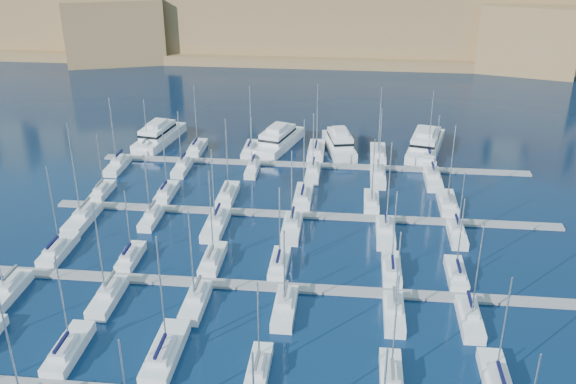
# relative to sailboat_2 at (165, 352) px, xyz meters

# --- Properties ---
(ground) EXTENTS (600.00, 600.00, 0.00)m
(ground) POSITION_rel_sailboat_2_xyz_m (12.55, 27.73, -0.77)
(ground) COLOR black
(ground) RESTS_ON ground
(pontoon_mid_near) EXTENTS (84.00, 2.00, 0.40)m
(pontoon_mid_near) POSITION_rel_sailboat_2_xyz_m (12.55, 15.73, -0.57)
(pontoon_mid_near) COLOR slate
(pontoon_mid_near) RESTS_ON ground
(pontoon_mid_far) EXTENTS (84.00, 2.00, 0.40)m
(pontoon_mid_far) POSITION_rel_sailboat_2_xyz_m (12.55, 37.73, -0.57)
(pontoon_mid_far) COLOR slate
(pontoon_mid_far) RESTS_ON ground
(pontoon_far) EXTENTS (84.00, 2.00, 0.40)m
(pontoon_far) POSITION_rel_sailboat_2_xyz_m (12.55, 59.73, -0.57)
(pontoon_far) COLOR slate
(pontoon_far) RESTS_ON ground
(sailboat_1) EXTENTS (2.84, 9.46, 13.21)m
(sailboat_1) POSITION_rel_sailboat_2_xyz_m (-11.29, -0.66, -0.03)
(sailboat_1) COLOR silver
(sailboat_1) RESTS_ON ground
(sailboat_2) EXTENTS (3.24, 10.79, 15.86)m
(sailboat_2) POSITION_rel_sailboat_2_xyz_m (0.00, 0.00, 0.00)
(sailboat_2) COLOR silver
(sailboat_2) RESTS_ON ground
(sailboat_3) EXTENTS (2.31, 7.71, 11.95)m
(sailboat_3) POSITION_rel_sailboat_2_xyz_m (11.06, -1.51, -0.06)
(sailboat_3) COLOR silver
(sailboat_3) RESTS_ON ground
(sailboat_4) EXTENTS (2.43, 8.10, 13.58)m
(sailboat_4) POSITION_rel_sailboat_2_xyz_m (25.63, -1.32, -0.04)
(sailboat_4) COLOR silver
(sailboat_4) RESTS_ON ground
(sailboat_5) EXTENTS (2.79, 9.29, 13.71)m
(sailboat_5) POSITION_rel_sailboat_2_xyz_m (36.93, -0.74, -0.03)
(sailboat_5) COLOR silver
(sailboat_5) RESTS_ON ground
(sailboat_12) EXTENTS (2.81, 9.38, 14.21)m
(sailboat_12) POSITION_rel_sailboat_2_xyz_m (-22.36, 21.30, -0.03)
(sailboat_12) COLOR silver
(sailboat_12) RESTS_ON ground
(sailboat_13) EXTENTS (2.33, 7.75, 11.36)m
(sailboat_13) POSITION_rel_sailboat_2_xyz_m (-11.03, 20.51, -0.07)
(sailboat_13) COLOR silver
(sailboat_13) RESTS_ON ground
(sailboat_14) EXTENTS (2.63, 8.76, 14.69)m
(sailboat_14) POSITION_rel_sailboat_2_xyz_m (1.01, 21.00, -0.03)
(sailboat_14) COLOR silver
(sailboat_14) RESTS_ON ground
(sailboat_15) EXTENTS (2.50, 8.34, 12.75)m
(sailboat_15) POSITION_rel_sailboat_2_xyz_m (10.72, 20.79, -0.05)
(sailboat_15) COLOR silver
(sailboat_15) RESTS_ON ground
(sailboat_16) EXTENTS (2.60, 8.65, 12.87)m
(sailboat_16) POSITION_rel_sailboat_2_xyz_m (26.56, 20.95, -0.04)
(sailboat_16) COLOR silver
(sailboat_16) RESTS_ON ground
(sailboat_17) EXTENTS (2.50, 8.34, 12.39)m
(sailboat_17) POSITION_rel_sailboat_2_xyz_m (35.45, 20.80, -0.05)
(sailboat_17) COLOR silver
(sailboat_17) RESTS_ON ground
(sailboat_18) EXTENTS (2.85, 9.51, 14.18)m
(sailboat_18) POSITION_rel_sailboat_2_xyz_m (-24.36, 10.09, -0.03)
(sailboat_18) COLOR silver
(sailboat_18) RESTS_ON ground
(sailboat_19) EXTENTS (2.72, 9.05, 14.70)m
(sailboat_19) POSITION_rel_sailboat_2_xyz_m (-10.67, 10.32, -0.03)
(sailboat_19) COLOR silver
(sailboat_19) RESTS_ON ground
(sailboat_20) EXTENTS (2.62, 8.75, 14.39)m
(sailboat_20) POSITION_rel_sailboat_2_xyz_m (1.07, 10.47, -0.03)
(sailboat_20) COLOR silver
(sailboat_20) RESTS_ON ground
(sailboat_21) EXTENTS (2.70, 9.01, 12.40)m
(sailboat_21) POSITION_rel_sailboat_2_xyz_m (12.66, 10.34, -0.05)
(sailboat_21) COLOR silver
(sailboat_21) RESTS_ON ground
(sailboat_22) EXTENTS (2.56, 8.53, 12.86)m
(sailboat_22) POSITION_rel_sailboat_2_xyz_m (26.44, 10.58, -0.05)
(sailboat_22) COLOR silver
(sailboat_22) RESTS_ON ground
(sailboat_23) EXTENTS (2.62, 8.74, 14.67)m
(sailboat_23) POSITION_rel_sailboat_2_xyz_m (35.76, 10.47, -0.03)
(sailboat_23) COLOR silver
(sailboat_23) RESTS_ON ground
(sailboat_24) EXTENTS (2.28, 7.58, 11.48)m
(sailboat_24) POSITION_rel_sailboat_2_xyz_m (-23.56, 42.43, -0.06)
(sailboat_24) COLOR silver
(sailboat_24) RESTS_ON ground
(sailboat_25) EXTENTS (2.52, 8.40, 12.23)m
(sailboat_25) POSITION_rel_sailboat_2_xyz_m (-12.02, 42.82, -0.05)
(sailboat_25) COLOR silver
(sailboat_25) RESTS_ON ground
(sailboat_26) EXTENTS (2.76, 9.19, 14.80)m
(sailboat_26) POSITION_rel_sailboat_2_xyz_m (-1.08, 43.21, -0.02)
(sailboat_26) COLOR silver
(sailboat_26) RESTS_ON ground
(sailboat_27) EXTENTS (2.96, 9.87, 14.95)m
(sailboat_27) POSITION_rel_sailboat_2_xyz_m (12.21, 43.55, -0.02)
(sailboat_27) COLOR silver
(sailboat_27) RESTS_ON ground
(sailboat_28) EXTENTS (2.53, 8.43, 12.21)m
(sailboat_28) POSITION_rel_sailboat_2_xyz_m (24.01, 42.84, -0.05)
(sailboat_28) COLOR silver
(sailboat_28) RESTS_ON ground
(sailboat_29) EXTENTS (2.90, 9.67, 14.89)m
(sailboat_29) POSITION_rel_sailboat_2_xyz_m (36.93, 43.45, -0.02)
(sailboat_29) COLOR silver
(sailboat_29) RESTS_ON ground
(sailboat_30) EXTENTS (3.07, 10.22, 17.51)m
(sailboat_30) POSITION_rel_sailboat_2_xyz_m (-22.87, 31.74, 0.01)
(sailboat_30) COLOR silver
(sailboat_30) RESTS_ON ground
(sailboat_31) EXTENTS (2.32, 7.73, 11.96)m
(sailboat_31) POSITION_rel_sailboat_2_xyz_m (-11.77, 32.97, -0.06)
(sailboat_31) COLOR silver
(sailboat_31) RESTS_ON ground
(sailboat_32) EXTENTS (3.05, 10.17, 14.10)m
(sailboat_32) POSITION_rel_sailboat_2_xyz_m (-0.79, 31.77, -0.02)
(sailboat_32) COLOR silver
(sailboat_32) RESTS_ON ground
(sailboat_33) EXTENTS (2.86, 9.53, 14.24)m
(sailboat_33) POSITION_rel_sailboat_2_xyz_m (11.37, 32.09, -0.03)
(sailboat_33) COLOR silver
(sailboat_33) RESTS_ON ground
(sailboat_34) EXTENTS (2.86, 9.53, 16.13)m
(sailboat_34) POSITION_rel_sailboat_2_xyz_m (26.06, 32.09, -0.01)
(sailboat_34) COLOR silver
(sailboat_34) RESTS_ON ground
(sailboat_35) EXTENTS (2.46, 8.21, 11.60)m
(sailboat_35) POSITION_rel_sailboat_2_xyz_m (37.09, 32.74, -0.06)
(sailboat_35) COLOR silver
(sailboat_35) RESTS_ON ground
(sailboat_36) EXTENTS (2.27, 7.58, 11.21)m
(sailboat_36) POSITION_rel_sailboat_2_xyz_m (-22.28, 64.42, -0.07)
(sailboat_36) COLOR silver
(sailboat_36) RESTS_ON ground
(sailboat_37) EXTENTS (2.68, 8.93, 14.31)m
(sailboat_37) POSITION_rel_sailboat_2_xyz_m (-11.85, 65.09, -0.03)
(sailboat_37) COLOR silver
(sailboat_37) RESTS_ON ground
(sailboat_38) EXTENTS (2.83, 9.43, 14.38)m
(sailboat_38) POSITION_rel_sailboat_2_xyz_m (-0.53, 65.33, -0.03)
(sailboat_38) COLOR silver
(sailboat_38) RESTS_ON ground
(sailboat_39) EXTENTS (3.22, 10.74, 14.95)m
(sailboat_39) POSITION_rel_sailboat_2_xyz_m (13.02, 65.98, -0.01)
(sailboat_39) COLOR silver
(sailboat_39) RESTS_ON ground
(sailboat_40) EXTENTS (3.06, 10.19, 14.82)m
(sailboat_40) POSITION_rel_sailboat_2_xyz_m (25.61, 65.70, -0.01)
(sailboat_40) COLOR silver
(sailboat_40) RESTS_ON ground
(sailboat_41) EXTENTS (2.62, 8.73, 14.56)m
(sailboat_41) POSITION_rel_sailboat_2_xyz_m (35.54, 64.99, -0.03)
(sailboat_41) COLOR silver
(sailboat_41) RESTS_ON ground
(sailboat_42) EXTENTS (2.68, 8.92, 14.74)m
(sailboat_42) POSITION_rel_sailboat_2_xyz_m (-25.05, 54.38, -0.03)
(sailboat_42) COLOR silver
(sailboat_42) RESTS_ON ground
(sailboat_43) EXTENTS (2.50, 8.34, 12.42)m
(sailboat_43) POSITION_rel_sailboat_2_xyz_m (-12.23, 54.67, -0.05)
(sailboat_43) COLOR silver
(sailboat_43) RESTS_ON ground
(sailboat_44) EXTENTS (2.18, 7.27, 11.63)m
(sailboat_44) POSITION_rel_sailboat_2_xyz_m (1.42, 55.20, -0.06)
(sailboat_44) COLOR silver
(sailboat_44) RESTS_ON ground
(sailboat_45) EXTENTS (2.57, 8.57, 12.93)m
(sailboat_45) POSITION_rel_sailboat_2_xyz_m (13.13, 54.56, -0.04)
(sailboat_45) COLOR silver
(sailboat_45) RESTS_ON ground
(sailboat_46) EXTENTS (2.80, 9.34, 14.49)m
(sailboat_46) POSITION_rel_sailboat_2_xyz_m (25.35, 54.18, -0.02)
(sailboat_46) COLOR silver
(sailboat_46) RESTS_ON ground
(sailboat_47) EXTENTS (2.85, 9.52, 13.51)m
(sailboat_47) POSITION_rel_sailboat_2_xyz_m (35.49, 54.09, -0.03)
(sailboat_47) COLOR silver
(sailboat_47) RESTS_ON ground
(motor_yacht_a) EXTENTS (7.73, 17.66, 5.25)m
(motor_yacht_a) POSITION_rel_sailboat_2_xyz_m (-21.20, 69.44, 0.95)
(motor_yacht_a) COLOR silver
(motor_yacht_a) RESTS_ON ground
(motor_yacht_b) EXTENTS (9.78, 18.09, 5.25)m
(motor_yacht_b) POSITION_rel_sailboat_2_xyz_m (4.75, 69.57, 0.95)
(motor_yacht_b) COLOR silver
(motor_yacht_b) RESTS_ON ground
(motor_yacht_c) EXTENTS (7.93, 16.13, 5.25)m
(motor_yacht_c) POSITION_rel_sailboat_2_xyz_m (17.64, 68.68, 0.95)
(motor_yacht_c) COLOR silver
(motor_yacht_c) RESTS_ON ground
(motor_yacht_d) EXTENTS (9.75, 19.81, 5.25)m
(motor_yacht_d) POSITION_rel_sailboat_2_xyz_m (35.48, 70.38, 0.95)
(motor_yacht_d) COLOR silver
(motor_yacht_d) RESTS_ON ground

